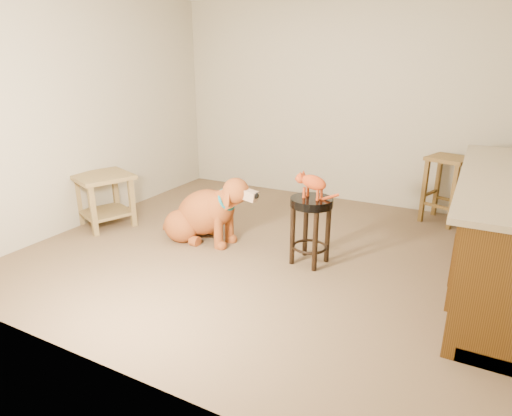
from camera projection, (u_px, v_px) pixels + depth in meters
The scene contains 8 objects.
floor at pixel (271, 251), 4.24m from camera, with size 4.50×4.00×0.01m, color brown.
room_shell at pixel (273, 74), 3.69m from camera, with size 4.54×4.04×2.62m.
cabinet_run at pixel (502, 235), 3.49m from camera, with size 0.70×2.56×0.94m.
padded_stool at pixel (311, 217), 3.86m from camera, with size 0.38×0.38×0.63m.
wood_stool at pixel (445, 189), 4.90m from camera, with size 0.53×0.53×0.77m.
side_table at pixel (104, 192), 4.79m from camera, with size 0.75×0.75×0.60m.
golden_retriever at pixel (204, 214), 4.42m from camera, with size 1.23×0.61×0.78m.
tabby_kitten at pixel (312, 183), 3.76m from camera, with size 0.42×0.16×0.26m.
Camera 1 is at (1.66, -3.50, 1.78)m, focal length 30.00 mm.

